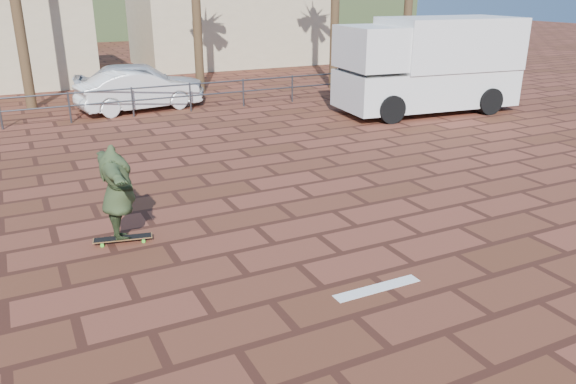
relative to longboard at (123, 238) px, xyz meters
The scene contains 11 objects.
ground 3.07m from the longboard, 41.48° to the right, with size 120.00×120.00×0.00m, color brown.
paint_stripe 4.41m from the longboard, 47.15° to the right, with size 1.40×0.22×0.01m, color white.
guardrail 10.25m from the longboard, 77.02° to the left, with size 24.06×0.06×1.00m.
building_east 24.39m from the longboard, 64.89° to the left, with size 10.60×6.60×5.00m.
hill_front 48.11m from the longboard, 87.26° to the left, with size 70.00×18.00×6.00m, color #384C28.
longboard is the anchor object (origin of this frame).
skateboarder 0.84m from the longboard, 45.00° to the right, with size 2.02×0.55×1.64m, color #303F22.
campervan 13.39m from the longboard, 28.34° to the left, with size 6.34×3.20×3.17m.
car_silver 12.39m from the longboard, 75.90° to the left, with size 1.88×4.67×1.59m, color #B5B8BD.
car_white 11.32m from the longboard, 75.94° to the left, with size 1.47×4.22×1.39m, color white.
street_sign 13.70m from the longboard, 35.76° to the left, with size 0.40×0.15×2.00m.
Camera 1 is at (-3.66, -7.04, 4.11)m, focal length 35.00 mm.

